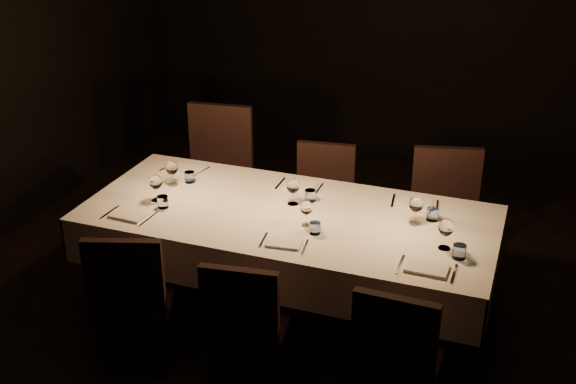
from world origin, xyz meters
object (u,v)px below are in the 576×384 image
(dining_table, at_px, (288,223))
(chair_near_left, at_px, (131,294))
(chair_far_center, at_px, (323,198))
(chair_far_right, at_px, (445,213))
(chair_near_center, at_px, (245,321))
(chair_near_right, at_px, (397,352))
(chair_far_left, at_px, (217,169))

(dining_table, xyz_separation_m, chair_near_left, (-0.66, -0.78, -0.19))
(chair_far_center, distance_m, chair_far_right, 0.88)
(chair_near_center, bearing_deg, chair_near_right, 173.04)
(chair_near_center, height_order, chair_far_right, chair_far_right)
(chair_near_left, distance_m, chair_far_center, 1.71)
(chair_near_right, height_order, chair_far_right, chair_far_right)
(dining_table, bearing_deg, chair_far_left, 136.02)
(dining_table, relative_size, chair_far_left, 2.41)
(chair_near_right, xyz_separation_m, chair_far_left, (-1.76, 1.64, 0.08))
(chair_far_center, xyz_separation_m, chair_far_right, (0.88, -0.01, 0.04))
(dining_table, distance_m, chair_far_center, 0.83)
(chair_near_right, relative_size, chair_far_center, 0.99)
(chair_far_left, bearing_deg, chair_near_center, -67.10)
(chair_near_left, xyz_separation_m, chair_near_center, (0.70, -0.00, -0.02))
(chair_near_left, bearing_deg, chair_far_left, -99.93)
(chair_near_left, bearing_deg, chair_near_right, 162.02)
(dining_table, relative_size, chair_far_center, 2.86)
(chair_far_right, bearing_deg, dining_table, -151.12)
(chair_near_right, bearing_deg, dining_table, -40.05)
(chair_far_right, bearing_deg, chair_near_left, -147.93)
(chair_far_right, bearing_deg, chair_far_left, 163.51)
(dining_table, bearing_deg, chair_far_center, 91.76)
(chair_near_right, bearing_deg, chair_near_left, 2.02)
(chair_near_center, bearing_deg, chair_far_center, -95.40)
(chair_near_right, bearing_deg, chair_far_right, -88.00)
(dining_table, distance_m, chair_far_right, 1.18)
(dining_table, xyz_separation_m, chair_far_right, (0.85, 0.80, -0.16))
(chair_near_center, height_order, chair_far_left, chair_far_left)
(chair_near_right, xyz_separation_m, chair_far_center, (-0.89, 1.58, 0.00))
(chair_near_center, xyz_separation_m, chair_far_center, (-0.07, 1.59, 0.01))
(chair_far_right, bearing_deg, chair_near_right, -103.78)
(chair_near_left, relative_size, chair_far_left, 0.86)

